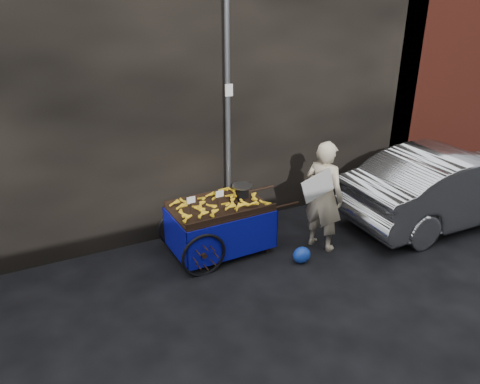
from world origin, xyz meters
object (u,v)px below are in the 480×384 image
vendor (324,196)px  parked_car (452,185)px  banana_cart (217,213)px  plastic_bag (302,255)px

vendor → parked_car: bearing=-118.4°
banana_cart → parked_car: size_ratio=0.52×
banana_cart → plastic_bag: (0.99, -0.86, -0.55)m
plastic_bag → banana_cart: bearing=139.1°
vendor → parked_car: size_ratio=0.44×
plastic_bag → vendor: bearing=27.0°
banana_cart → plastic_bag: 1.42m
vendor → parked_car: 2.60m
banana_cart → vendor: 1.64m
parked_car → vendor: bearing=86.6°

